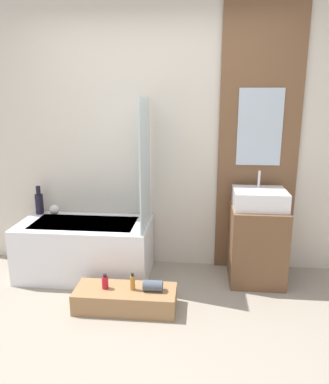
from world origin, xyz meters
TOP-DOWN VIEW (x-y plane):
  - ground_plane at (0.00, 0.00)m, footprint 12.00×12.00m
  - wall_tiled_back at (0.00, 1.58)m, footprint 4.20×0.06m
  - wall_wood_accent at (0.96, 1.53)m, footprint 0.76×0.04m
  - bathtub at (-0.69, 1.20)m, footprint 1.26×0.65m
  - glass_shower_screen at (-0.09, 1.20)m, footprint 0.01×0.61m
  - wooden_step_bench at (-0.18, 0.62)m, footprint 0.84×0.33m
  - vanity_cabinet at (0.96, 1.25)m, footprint 0.50×0.51m
  - sink at (0.96, 1.25)m, footprint 0.48×0.40m
  - vase_tall_dark at (-1.23, 1.44)m, footprint 0.08×0.08m
  - vase_round_light at (-1.07, 1.43)m, footprint 0.10×0.10m
  - bottle_soap_primary at (-0.35, 0.62)m, footprint 0.05×0.05m
  - bottle_soap_secondary at (-0.12, 0.62)m, footprint 0.04×0.04m
  - towel_roll at (0.05, 0.62)m, footprint 0.16×0.09m

SIDE VIEW (x-z plane):
  - ground_plane at x=0.00m, z-range 0.00..0.00m
  - wooden_step_bench at x=-0.18m, z-range 0.00..0.17m
  - towel_roll at x=0.05m, z-range 0.17..0.26m
  - bottle_soap_primary at x=-0.35m, z-range 0.17..0.29m
  - bottle_soap_secondary at x=-0.12m, z-range 0.17..0.31m
  - bathtub at x=-0.69m, z-range 0.00..0.54m
  - vanity_cabinet at x=0.96m, z-range 0.00..0.72m
  - vase_round_light at x=-1.07m, z-range 0.54..0.64m
  - vase_tall_dark at x=-1.23m, z-range 0.51..0.80m
  - sink at x=0.96m, z-range 0.65..0.97m
  - glass_shower_screen at x=-0.09m, z-range 0.54..1.71m
  - wall_tiled_back at x=0.00m, z-range 0.00..2.60m
  - wall_wood_accent at x=0.96m, z-range 0.01..2.61m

